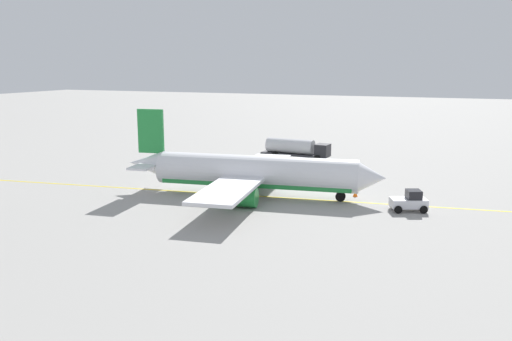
{
  "coord_description": "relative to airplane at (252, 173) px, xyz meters",
  "views": [
    {
      "loc": [
        22.41,
        -55.88,
        14.93
      ],
      "look_at": [
        0.0,
        0.0,
        3.0
      ],
      "focal_mm": 37.85,
      "sensor_mm": 36.0,
      "label": 1
    }
  ],
  "objects": [
    {
      "name": "fuel_tanker",
      "position": [
        -2.85,
        25.54,
        -0.94
      ],
      "size": [
        11.35,
        3.51,
        3.15
      ],
      "color": "#2D2D33",
      "rests_on": "ground"
    },
    {
      "name": "taxi_line_marking",
      "position": [
        0.48,
        0.06,
        -2.67
      ],
      "size": [
        87.98,
        11.78,
        0.01
      ],
      "primitive_type": "cube",
      "rotation": [
        0.0,
        0.0,
        0.13
      ],
      "color": "yellow",
      "rests_on": "ground"
    },
    {
      "name": "refueling_worker",
      "position": [
        -2.1,
        16.13,
        -1.85
      ],
      "size": [
        0.63,
        0.62,
        1.71
      ],
      "color": "navy",
      "rests_on": "ground"
    },
    {
      "name": "ground_plane",
      "position": [
        0.48,
        0.06,
        -2.68
      ],
      "size": [
        400.0,
        400.0,
        0.0
      ],
      "primitive_type": "plane",
      "color": "#9E9B96"
    },
    {
      "name": "safety_cone_nose",
      "position": [
        11.11,
        4.13,
        -2.36
      ],
      "size": [
        0.58,
        0.58,
        0.64
      ],
      "primitive_type": "cone",
      "color": "#F2590F",
      "rests_on": "ground"
    },
    {
      "name": "pushback_tug",
      "position": [
        17.53,
        0.1,
        -1.67
      ],
      "size": [
        4.09,
        3.41,
        2.2
      ],
      "color": "silver",
      "rests_on": "ground"
    },
    {
      "name": "airplane",
      "position": [
        0.0,
        0.0,
        0.0
      ],
      "size": [
        30.4,
        28.27,
        9.71
      ],
      "color": "white",
      "rests_on": "ground"
    }
  ]
}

